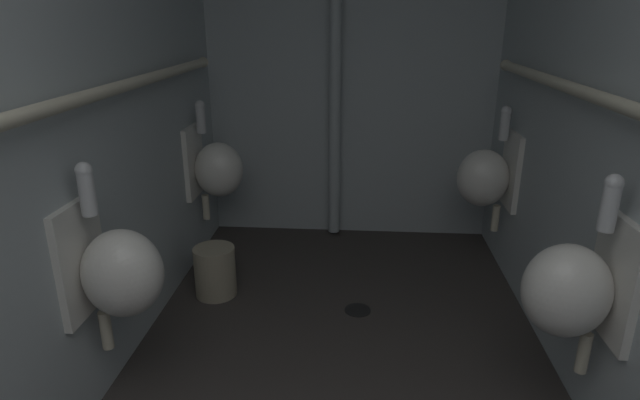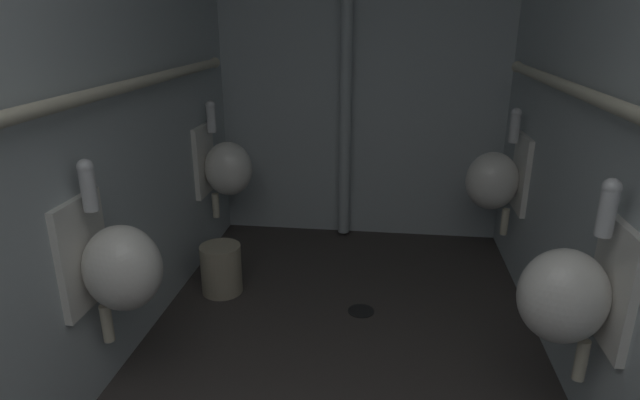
% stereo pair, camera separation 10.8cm
% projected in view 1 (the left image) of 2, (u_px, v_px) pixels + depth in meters
% --- Properties ---
extents(wall_left, '(0.06, 3.85, 2.57)m').
position_uv_depth(wall_left, '(41.00, 82.00, 1.74)').
color(wall_left, '#AEB9BB').
rests_on(wall_left, ground).
extents(wall_back, '(2.05, 0.06, 2.57)m').
position_uv_depth(wall_back, '(352.00, 49.00, 3.45)').
color(wall_back, '#AEB9BB').
rests_on(wall_back, ground).
extents(urinal_left_mid, '(0.32, 0.30, 0.76)m').
position_uv_depth(urinal_left_mid, '(117.00, 270.00, 1.94)').
color(urinal_left_mid, silver).
extents(urinal_left_far, '(0.32, 0.30, 0.76)m').
position_uv_depth(urinal_left_far, '(215.00, 168.00, 3.24)').
color(urinal_left_far, silver).
extents(urinal_right_mid, '(0.32, 0.30, 0.76)m').
position_uv_depth(urinal_right_mid, '(573.00, 288.00, 1.81)').
color(urinal_right_mid, silver).
extents(urinal_right_far, '(0.32, 0.30, 0.76)m').
position_uv_depth(urinal_right_far, '(487.00, 176.00, 3.07)').
color(urinal_right_far, silver).
extents(supply_pipe_left, '(0.06, 3.19, 0.06)m').
position_uv_depth(supply_pipe_left, '(70.00, 102.00, 1.76)').
color(supply_pipe_left, beige).
extents(supply_pipe_right, '(0.06, 3.12, 0.06)m').
position_uv_depth(supply_pipe_right, '(634.00, 110.00, 1.61)').
color(supply_pipe_right, beige).
extents(standpipe_back_wall, '(0.08, 0.08, 2.52)m').
position_uv_depth(standpipe_back_wall, '(335.00, 50.00, 3.35)').
color(standpipe_back_wall, '#AEB9BB').
rests_on(standpipe_back_wall, ground).
extents(floor_drain, '(0.14, 0.14, 0.01)m').
position_uv_depth(floor_drain, '(358.00, 310.00, 2.80)').
color(floor_drain, black).
rests_on(floor_drain, ground).
extents(waste_bin, '(0.23, 0.23, 0.28)m').
position_uv_depth(waste_bin, '(215.00, 271.00, 2.93)').
color(waste_bin, '#9E937A').
rests_on(waste_bin, ground).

